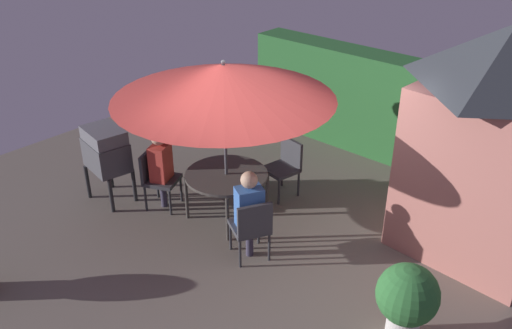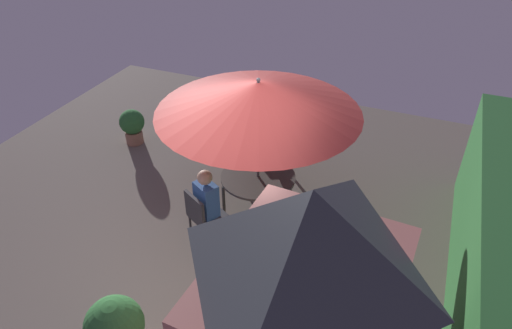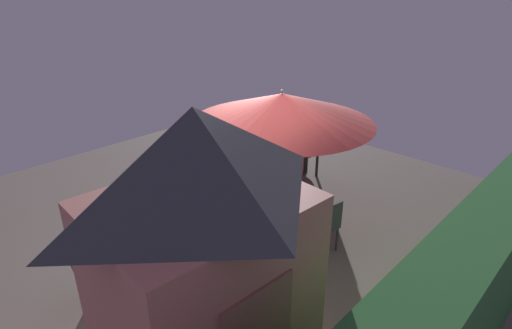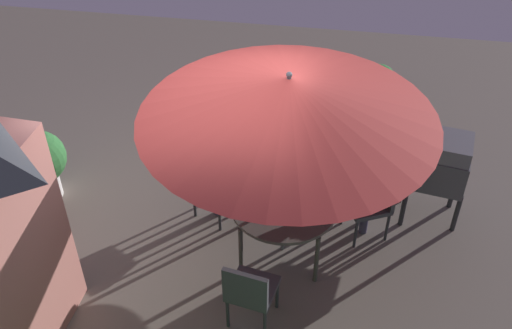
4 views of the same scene
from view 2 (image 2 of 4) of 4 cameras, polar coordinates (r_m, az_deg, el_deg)
ground_plane at (r=7.06m, az=-4.38°, el=-10.47°), size 11.00×11.00×0.00m
hedge_backdrop at (r=6.11m, az=26.98°, el=-12.29°), size 6.19×0.63×1.79m
garden_shed at (r=4.25m, az=5.69°, el=-19.29°), size 1.98×1.68×3.05m
patio_table at (r=7.28m, az=0.26°, el=-1.82°), size 1.19×1.19×0.72m
patio_umbrella at (r=6.54m, az=0.29°, el=8.38°), size 2.99×2.99×2.39m
bbq_grill at (r=8.78m, az=-0.66°, el=6.45°), size 0.78×0.61×1.20m
chair_near_shed at (r=8.28m, az=-0.12°, el=1.92°), size 0.62×0.61×0.90m
chair_far_side at (r=6.89m, az=-6.64°, el=-6.11°), size 0.63×0.63×0.90m
chair_toward_hedge at (r=6.97m, az=7.96°, el=-5.70°), size 0.54×0.54×0.90m
potted_plant_by_shed at (r=5.67m, az=-17.09°, el=-18.89°), size 0.67×0.67×0.96m
potted_plant_by_grill at (r=9.59m, az=-15.11°, el=4.77°), size 0.50×0.50×0.73m
person_in_red at (r=8.07m, az=-0.10°, el=3.17°), size 0.36×0.41×1.26m
person_in_blue at (r=6.76m, az=-6.19°, el=-4.12°), size 0.37×0.41×1.26m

